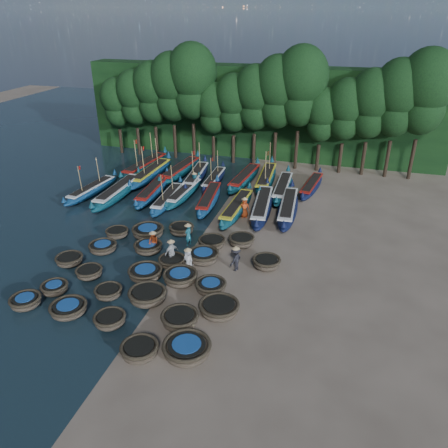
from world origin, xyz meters
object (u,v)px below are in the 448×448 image
(fisherman_4, at_px, (172,252))
(coracle_20, at_px, (117,233))
(long_boat_3, at_px, (168,199))
(long_boat_12, at_px, (196,176))
(coracle_1, at_px, (69,309))
(fisherman_6, at_px, (245,207))
(long_boat_5, at_px, (209,199))
(long_boat_0, at_px, (92,190))
(long_boat_4, at_px, (184,193))
(coracle_17, at_px, (172,261))
(fisherman_5, at_px, (195,181))
(coracle_23, at_px, (212,242))
(fisherman_3, at_px, (236,258))
(long_boat_10, at_px, (151,173))
(coracle_2, at_px, (110,320))
(coracle_22, at_px, (181,229))
(coracle_15, at_px, (103,247))
(coracle_3, at_px, (140,350))
(long_boat_11, at_px, (180,171))
(coracle_19, at_px, (267,262))
(coracle_13, at_px, (180,277))
(long_boat_6, at_px, (237,208))
(coracle_4, at_px, (187,349))
(long_boat_17, at_px, (312,186))
(long_boat_9, at_px, (145,166))
(coracle_18, at_px, (203,256))
(coracle_5, at_px, (55,288))
(coracle_12, at_px, (145,273))
(long_boat_13, at_px, (214,179))
(coracle_0, at_px, (26,301))
(fisherman_1, at_px, (188,234))
(long_boat_14, at_px, (245,178))
(coracle_8, at_px, (180,319))
(long_boat_2, at_px, (153,190))
(coracle_21, at_px, (148,231))
(coracle_10, at_px, (69,260))
(coracle_16, at_px, (148,247))
(long_boat_16, at_px, (283,188))
(coracle_11, at_px, (89,272))
(long_boat_15, at_px, (266,178))
(coracle_7, at_px, (148,295))
(coracle_9, at_px, (219,308))
(coracle_24, at_px, (242,240))
(coracle_6, at_px, (108,292))
(long_boat_8, at_px, (288,208))
(fisherman_2, at_px, (153,242))
(long_boat_1, at_px, (118,192))

(fisherman_4, bearing_deg, coracle_20, -81.99)
(long_boat_3, distance_m, long_boat_12, 5.90)
(coracle_1, height_order, fisherman_6, fisherman_6)
(long_boat_3, bearing_deg, long_boat_5, 11.40)
(long_boat_0, relative_size, long_boat_4, 1.00)
(coracle_17, relative_size, fisherman_5, 1.07)
(coracle_23, height_order, fisherman_3, fisherman_3)
(long_boat_10, distance_m, fisherman_4, 16.84)
(coracle_2, bearing_deg, fisherman_3, 54.87)
(coracle_22, distance_m, long_boat_0, 11.84)
(coracle_15, xyz_separation_m, long_boat_12, (1.75, 14.99, 0.19))
(coracle_3, height_order, long_boat_11, long_boat_11)
(coracle_19, bearing_deg, coracle_13, -146.12)
(long_boat_6, height_order, long_boat_11, long_boat_11)
(coracle_4, relative_size, long_boat_6, 0.30)
(long_boat_17, bearing_deg, long_boat_9, -174.56)
(long_boat_9, xyz_separation_m, fisherman_6, (12.69, -7.93, 0.28))
(coracle_23, relative_size, long_boat_0, 0.31)
(coracle_17, bearing_deg, coracle_18, 30.25)
(coracle_5, bearing_deg, coracle_12, 33.12)
(coracle_12, bearing_deg, long_boat_13, 92.40)
(coracle_0, distance_m, coracle_17, 9.16)
(fisherman_1, bearing_deg, coracle_22, -119.93)
(coracle_19, distance_m, long_boat_14, 15.60)
(coracle_22, bearing_deg, long_boat_0, 155.18)
(coracle_8, bearing_deg, long_boat_2, 118.70)
(coracle_8, xyz_separation_m, coracle_21, (-6.04, 8.94, 0.02))
(coracle_5, relative_size, coracle_17, 0.86)
(coracle_10, bearing_deg, coracle_17, 14.44)
(coracle_16, distance_m, long_boat_9, 17.25)
(long_boat_16, distance_m, fisherman_3, 14.02)
(coracle_10, distance_m, long_boat_17, 22.90)
(coracle_16, bearing_deg, fisherman_1, 37.86)
(coracle_23, bearing_deg, coracle_13, -95.62)
(coracle_11, relative_size, long_boat_14, 0.23)
(long_boat_13, bearing_deg, coracle_12, -89.30)
(long_boat_9, distance_m, long_boat_15, 12.97)
(coracle_7, height_order, coracle_9, coracle_7)
(long_boat_11, bearing_deg, coracle_24, -46.83)
(coracle_6, xyz_separation_m, long_boat_8, (8.55, 14.67, 0.23))
(fisherman_2, bearing_deg, coracle_17, -10.40)
(coracle_22, height_order, long_boat_3, long_boat_3)
(coracle_0, xyz_separation_m, long_boat_11, (0.65, 23.00, 0.21))
(coracle_6, height_order, long_boat_6, long_boat_6)
(coracle_17, distance_m, fisherman_1, 3.10)
(coracle_7, bearing_deg, long_boat_1, 124.16)
(coracle_13, relative_size, coracle_24, 1.29)
(long_boat_0, bearing_deg, long_boat_2, 19.79)
(coracle_5, height_order, long_boat_6, long_boat_6)
(coracle_4, bearing_deg, long_boat_14, 96.80)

